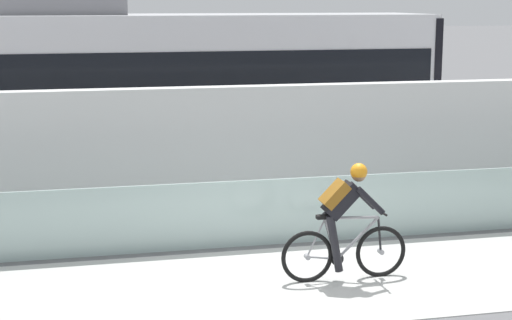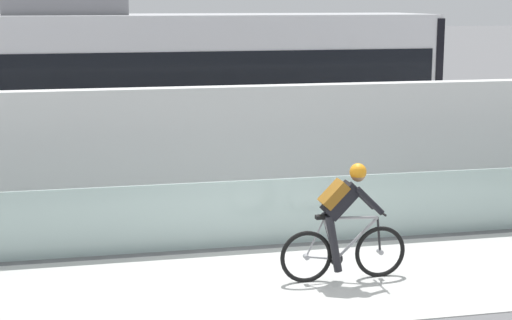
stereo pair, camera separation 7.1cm
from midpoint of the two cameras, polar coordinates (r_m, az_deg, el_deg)
ground_plane at (r=11.46m, az=3.52°, el=-8.28°), size 200.00×200.00×0.00m
bike_path_deck at (r=11.46m, az=3.52°, el=-8.25°), size 32.00×3.20×0.01m
glass_parapet at (r=13.02m, az=1.23°, el=-3.53°), size 32.00×0.05×1.04m
concrete_barrier_wall at (r=14.60m, az=-0.50°, el=0.58°), size 32.00×0.36×2.29m
tram_rail_near at (r=17.21m, az=-2.29°, el=-1.73°), size 32.00×0.08×0.01m
tram_rail_far at (r=18.59m, az=-3.12°, el=-0.78°), size 32.00×0.08×0.01m
tram at (r=17.44m, az=-6.30°, el=4.68°), size 11.06×2.54×3.81m
cyclist_on_bike at (r=11.36m, az=5.84°, el=-4.27°), size 1.77×0.58×1.61m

